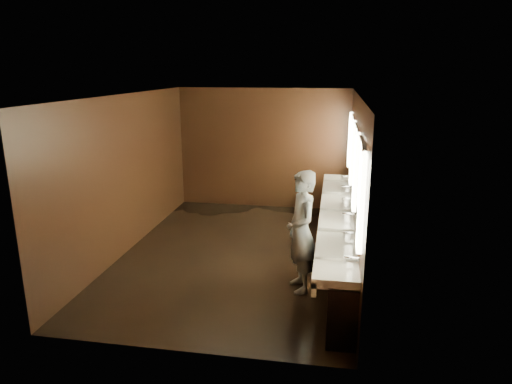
# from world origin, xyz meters

# --- Properties ---
(floor) EXTENTS (6.00, 6.00, 0.00)m
(floor) POSITION_xyz_m (0.00, 0.00, 0.00)
(floor) COLOR black
(floor) RESTS_ON ground
(ceiling) EXTENTS (4.00, 6.00, 0.02)m
(ceiling) POSITION_xyz_m (0.00, 0.00, 2.80)
(ceiling) COLOR #2D2D2B
(ceiling) RESTS_ON wall_back
(wall_back) EXTENTS (4.00, 0.02, 2.80)m
(wall_back) POSITION_xyz_m (0.00, 3.00, 1.40)
(wall_back) COLOR black
(wall_back) RESTS_ON floor
(wall_front) EXTENTS (4.00, 0.02, 2.80)m
(wall_front) POSITION_xyz_m (0.00, -3.00, 1.40)
(wall_front) COLOR black
(wall_front) RESTS_ON floor
(wall_left) EXTENTS (0.02, 6.00, 2.80)m
(wall_left) POSITION_xyz_m (-2.00, 0.00, 1.40)
(wall_left) COLOR black
(wall_left) RESTS_ON floor
(wall_right) EXTENTS (0.02, 6.00, 2.80)m
(wall_right) POSITION_xyz_m (2.00, 0.00, 1.40)
(wall_right) COLOR black
(wall_right) RESTS_ON floor
(sink_counter) EXTENTS (0.55, 5.40, 1.01)m
(sink_counter) POSITION_xyz_m (1.79, 0.00, 0.50)
(sink_counter) COLOR black
(sink_counter) RESTS_ON floor
(mirror_band) EXTENTS (0.06, 5.03, 1.15)m
(mirror_band) POSITION_xyz_m (1.98, -0.00, 1.75)
(mirror_band) COLOR #FFF9C9
(mirror_band) RESTS_ON wall_right
(person) EXTENTS (0.65, 0.78, 1.83)m
(person) POSITION_xyz_m (1.22, -1.17, 0.91)
(person) COLOR #9ABFE5
(person) RESTS_ON floor
(trash_bin) EXTENTS (0.48, 0.48, 0.62)m
(trash_bin) POSITION_xyz_m (1.58, -0.96, 0.31)
(trash_bin) COLOR #232326
(trash_bin) RESTS_ON floor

